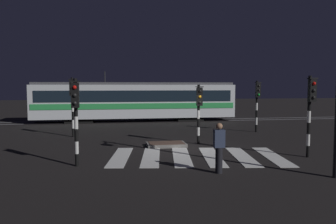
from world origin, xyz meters
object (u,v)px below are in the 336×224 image
Objects in this scene: traffic_light_corner_near_right at (311,104)px; traffic_light_corner_far_right at (257,98)px; traffic_light_corner_near_left at (76,109)px; traffic_light_median_centre at (199,105)px; pedestrian_waiting_at_kerb at (219,148)px; traffic_light_corner_far_left at (72,98)px; tram at (135,100)px.

traffic_light_corner_far_right is at bearing 81.29° from traffic_light_corner_near_right.
traffic_light_corner_near_left reaches higher than traffic_light_median_centre.
traffic_light_corner_far_right is 1.92× the size of pedestrian_waiting_at_kerb.
traffic_light_median_centre is (6.54, -3.57, -0.28)m from traffic_light_corner_far_left.
traffic_light_corner_near_left is at bearing -145.62° from traffic_light_median_centre.
traffic_light_corner_far_right is 0.98× the size of traffic_light_corner_near_right.
tram reaches higher than traffic_light_median_centre.
traffic_light_median_centre is (-3.66, 3.84, -0.23)m from traffic_light_corner_near_right.
pedestrian_waiting_at_kerb is at bearing -19.91° from traffic_light_corner_near_left.
traffic_light_corner_near_right reaches higher than traffic_light_corner_far_right.
traffic_light_corner_far_right is 6.09m from traffic_light_median_centre.
traffic_light_corner_far_left is 9.15m from tram.
traffic_light_corner_far_left is at bearing 151.36° from traffic_light_median_centre.
traffic_light_corner_near_right is at bearing -68.83° from tram.
traffic_light_median_centre is at bearing -28.64° from traffic_light_corner_far_left.
traffic_light_corner_far_right is 1.09× the size of traffic_light_median_centre.
traffic_light_corner_far_left is at bearing 97.14° from traffic_light_corner_near_left.
tram reaches higher than traffic_light_corner_far_left.
pedestrian_waiting_at_kerb is (4.83, -1.75, -1.24)m from traffic_light_corner_near_left.
traffic_light_corner_near_left is 1.88× the size of pedestrian_waiting_at_kerb.
tram is at bearing 78.15° from traffic_light_corner_near_left.
traffic_light_corner_near_left is 5.28m from pedestrian_waiting_at_kerb.
traffic_light_corner_far_left is 10.91m from pedestrian_waiting_at_kerb.
traffic_light_corner_far_right is 0.96× the size of traffic_light_corner_far_left.
tram is at bearing 62.70° from traffic_light_corner_far_left.
tram is 9.76× the size of pedestrian_waiting_at_kerb.
traffic_light_median_centre is at bearing -142.29° from traffic_light_corner_far_right.
tram is (-7.17, 7.97, -0.42)m from traffic_light_corner_far_right.
traffic_light_median_centre is 5.75m from pedestrian_waiting_at_kerb.
traffic_light_corner_far_left is (-0.93, 7.42, 0.15)m from traffic_light_corner_near_left.
traffic_light_median_centre is (-4.81, -3.72, -0.18)m from traffic_light_corner_far_right.
traffic_light_corner_far_right is 11.36m from traffic_light_corner_far_left.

